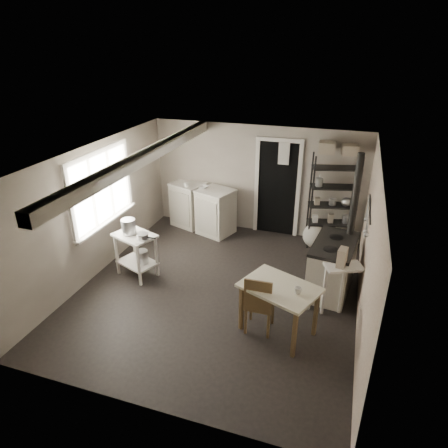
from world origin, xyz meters
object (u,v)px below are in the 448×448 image
(stove, at_px, (332,267))
(chair, at_px, (260,301))
(stockpot, at_px, (129,226))
(base_cabinets, at_px, (202,209))
(work_table, at_px, (278,310))
(flour_sack, at_px, (313,236))
(prep_table, at_px, (137,255))
(shelf_rack, at_px, (333,202))

(stove, bearing_deg, chair, -116.78)
(stockpot, xyz_separation_m, stove, (3.41, 0.58, -0.50))
(base_cabinets, height_order, work_table, base_cabinets)
(stockpot, height_order, chair, stockpot)
(flour_sack, bearing_deg, prep_table, -144.33)
(base_cabinets, xyz_separation_m, shelf_rack, (2.72, 0.06, 0.49))
(prep_table, xyz_separation_m, shelf_rack, (3.13, 2.22, 0.55))
(chair, xyz_separation_m, flour_sack, (0.43, 2.80, -0.24))
(chair, bearing_deg, stove, 55.20)
(shelf_rack, bearing_deg, flour_sack, -162.63)
(prep_table, distance_m, shelf_rack, 3.88)
(base_cabinets, relative_size, flour_sack, 2.99)
(base_cabinets, distance_m, work_table, 3.68)
(flour_sack, bearing_deg, work_table, -93.54)
(shelf_rack, bearing_deg, base_cabinets, 166.84)
(prep_table, xyz_separation_m, stockpot, (-0.10, 0.00, 0.54))
(base_cabinets, relative_size, stove, 1.32)
(prep_table, height_order, flour_sack, prep_table)
(shelf_rack, bearing_deg, work_table, -113.11)
(prep_table, bearing_deg, chair, -17.36)
(work_table, xyz_separation_m, chair, (-0.26, -0.01, 0.10))
(flour_sack, bearing_deg, stove, -72.62)
(base_cabinets, xyz_separation_m, stove, (2.90, -1.58, -0.02))
(prep_table, xyz_separation_m, flour_sack, (2.85, 2.04, -0.16))
(prep_table, xyz_separation_m, stove, (3.30, 0.58, 0.04))
(stockpot, height_order, stove, stockpot)
(stockpot, bearing_deg, base_cabinets, 76.69)
(base_cabinets, xyz_separation_m, flour_sack, (2.44, -0.12, -0.22))
(prep_table, relative_size, stove, 0.70)
(shelf_rack, relative_size, work_table, 1.86)
(shelf_rack, distance_m, work_table, 3.05)
(shelf_rack, bearing_deg, stove, -98.33)
(work_table, bearing_deg, base_cabinets, 127.95)
(shelf_rack, distance_m, chair, 3.10)
(work_table, relative_size, chair, 1.09)
(shelf_rack, bearing_deg, stockpot, -159.90)
(stove, bearing_deg, shelf_rack, 102.93)
(stockpot, xyz_separation_m, shelf_rack, (3.23, 2.22, 0.01))
(work_table, height_order, flour_sack, work_table)
(stockpot, height_order, shelf_rack, shelf_rack)
(shelf_rack, xyz_separation_m, work_table, (-0.46, -2.96, -0.57))
(stove, distance_m, work_table, 1.47)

